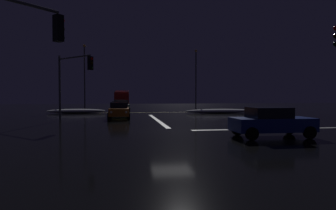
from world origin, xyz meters
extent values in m
cube|color=black|center=(0.00, 0.00, -0.05)|extent=(120.00, 120.00, 0.10)
cube|color=white|center=(0.00, 8.02, 0.00)|extent=(0.35, 13.72, 0.01)
cube|color=yellow|center=(0.00, 19.62, 0.00)|extent=(22.00, 0.15, 0.01)
cube|color=white|center=(8.12, 0.00, 0.00)|extent=(13.72, 0.40, 0.01)
ellipsoid|color=white|center=(-8.82, 19.51, 0.26)|extent=(7.12, 1.50, 0.53)
ellipsoid|color=white|center=(8.82, 16.67, 0.27)|extent=(8.73, 1.50, 0.54)
cube|color=#C66014|center=(-3.40, 10.17, 0.67)|extent=(1.80, 4.20, 0.70)
cube|color=black|center=(-3.40, 10.37, 1.29)|extent=(1.60, 2.00, 0.55)
cylinder|color=black|center=(-2.50, 8.62, 0.32)|extent=(0.22, 0.64, 0.64)
cylinder|color=black|center=(-4.30, 8.62, 0.32)|extent=(0.22, 0.64, 0.64)
cylinder|color=black|center=(-2.50, 11.72, 0.32)|extent=(0.22, 0.64, 0.64)
cylinder|color=black|center=(-4.30, 11.72, 0.32)|extent=(0.22, 0.64, 0.64)
sphere|color=#F9EFC6|center=(-2.75, 8.05, 0.72)|extent=(0.22, 0.22, 0.22)
sphere|color=#F9EFC6|center=(-4.05, 8.05, 0.72)|extent=(0.22, 0.22, 0.22)
cube|color=#14512D|center=(-3.47, 16.58, 0.67)|extent=(1.80, 4.20, 0.70)
cube|color=black|center=(-3.47, 16.78, 1.29)|extent=(1.60, 2.00, 0.55)
cylinder|color=black|center=(-2.57, 15.03, 0.32)|extent=(0.22, 0.64, 0.64)
cylinder|color=black|center=(-4.37, 15.03, 0.32)|extent=(0.22, 0.64, 0.64)
cylinder|color=black|center=(-2.57, 18.13, 0.32)|extent=(0.22, 0.64, 0.64)
cylinder|color=black|center=(-4.37, 18.13, 0.32)|extent=(0.22, 0.64, 0.64)
sphere|color=#F9EFC6|center=(-2.82, 14.46, 0.72)|extent=(0.22, 0.22, 0.22)
sphere|color=#F9EFC6|center=(-4.12, 14.46, 0.72)|extent=(0.22, 0.22, 0.22)
cube|color=slate|center=(-3.15, 21.79, 0.67)|extent=(1.80, 4.20, 0.70)
cube|color=black|center=(-3.15, 21.99, 1.29)|extent=(1.60, 2.00, 0.55)
cylinder|color=black|center=(-2.25, 20.24, 0.32)|extent=(0.22, 0.64, 0.64)
cylinder|color=black|center=(-4.05, 20.24, 0.32)|extent=(0.22, 0.64, 0.64)
cylinder|color=black|center=(-2.25, 23.34, 0.32)|extent=(0.22, 0.64, 0.64)
cylinder|color=black|center=(-4.05, 23.34, 0.32)|extent=(0.22, 0.64, 0.64)
sphere|color=#F9EFC6|center=(-2.50, 19.67, 0.72)|extent=(0.22, 0.22, 0.22)
sphere|color=#F9EFC6|center=(-3.80, 19.67, 0.72)|extent=(0.22, 0.22, 0.22)
cube|color=silver|center=(-3.63, 27.16, 0.67)|extent=(1.80, 4.20, 0.70)
cube|color=black|center=(-3.63, 27.36, 1.29)|extent=(1.60, 2.00, 0.55)
cylinder|color=black|center=(-2.73, 25.61, 0.32)|extent=(0.22, 0.64, 0.64)
cylinder|color=black|center=(-4.53, 25.61, 0.32)|extent=(0.22, 0.64, 0.64)
cylinder|color=black|center=(-2.73, 28.71, 0.32)|extent=(0.22, 0.64, 0.64)
cylinder|color=black|center=(-4.53, 28.71, 0.32)|extent=(0.22, 0.64, 0.64)
sphere|color=#F9EFC6|center=(-2.98, 25.04, 0.72)|extent=(0.22, 0.22, 0.22)
sphere|color=#F9EFC6|center=(-4.28, 25.04, 0.72)|extent=(0.22, 0.22, 0.22)
cube|color=red|center=(-3.32, 30.95, 1.63)|extent=(2.40, 2.20, 2.30)
cube|color=silver|center=(-3.32, 35.45, 1.78)|extent=(2.40, 5.00, 2.60)
cylinder|color=black|center=(-2.12, 31.55, 0.48)|extent=(0.28, 0.96, 0.96)
cylinder|color=black|center=(-4.52, 31.55, 0.48)|extent=(0.28, 0.96, 0.96)
cylinder|color=black|center=(-2.12, 36.25, 0.48)|extent=(0.28, 0.96, 0.96)
cylinder|color=black|center=(-4.52, 36.25, 0.48)|extent=(0.28, 0.96, 0.96)
sphere|color=#F9EFC6|center=(-2.47, 29.80, 1.03)|extent=(0.26, 0.26, 0.26)
sphere|color=#F9EFC6|center=(-4.17, 29.80, 1.03)|extent=(0.26, 0.26, 0.26)
cube|color=navy|center=(4.78, -3.43, 0.67)|extent=(4.20, 1.80, 0.70)
cube|color=black|center=(4.58, -3.43, 1.29)|extent=(2.00, 1.60, 0.55)
cylinder|color=black|center=(6.33, -2.53, 0.32)|extent=(0.64, 0.22, 0.64)
cylinder|color=black|center=(6.33, -4.33, 0.32)|extent=(0.64, 0.22, 0.64)
cylinder|color=black|center=(3.23, -2.53, 0.32)|extent=(0.64, 0.22, 0.64)
cylinder|color=black|center=(3.23, -4.33, 0.32)|extent=(0.64, 0.22, 0.64)
sphere|color=#F9EFC6|center=(6.90, -2.78, 0.72)|extent=(0.22, 0.22, 0.22)
sphere|color=#F9EFC6|center=(6.90, -4.08, 0.72)|extent=(0.22, 0.22, 0.22)
cylinder|color=#4C4C51|center=(-8.42, 8.42, 2.82)|extent=(0.18, 0.18, 5.63)
cylinder|color=#4C4C51|center=(-6.96, 6.96, 5.33)|extent=(3.01, 3.01, 0.12)
cube|color=black|center=(-5.50, 5.50, 4.71)|extent=(0.46, 0.46, 1.05)
sphere|color=red|center=(-5.39, 5.39, 5.05)|extent=(0.22, 0.22, 0.22)
sphere|color=black|center=(-5.39, 5.39, 4.71)|extent=(0.22, 0.22, 0.22)
sphere|color=black|center=(-5.39, 5.39, 4.36)|extent=(0.22, 0.22, 0.22)
cube|color=black|center=(-5.49, -5.49, 4.85)|extent=(0.46, 0.46, 1.05)
sphere|color=red|center=(-5.38, -5.38, 5.19)|extent=(0.22, 0.22, 0.22)
sphere|color=black|center=(-5.38, -5.38, 4.85)|extent=(0.22, 0.22, 0.22)
sphere|color=black|center=(-5.38, -5.38, 4.50)|extent=(0.22, 0.22, 0.22)
sphere|color=red|center=(6.19, -6.19, 5.11)|extent=(0.22, 0.22, 0.22)
sphere|color=black|center=(6.19, -6.19, 4.77)|extent=(0.22, 0.22, 0.22)
sphere|color=black|center=(6.19, -6.19, 4.42)|extent=(0.22, 0.22, 0.22)
cylinder|color=#424247|center=(9.12, 29.62, 4.78)|extent=(0.20, 0.20, 9.57)
sphere|color=#F9AD47|center=(9.12, 29.62, 9.75)|extent=(0.44, 0.44, 0.44)
cylinder|color=#424247|center=(-9.12, 29.62, 4.97)|extent=(0.20, 0.20, 9.94)
sphere|color=#F9AD47|center=(-9.12, 29.62, 10.12)|extent=(0.44, 0.44, 0.44)
camera|label=1|loc=(-2.94, -17.38, 2.18)|focal=30.48mm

